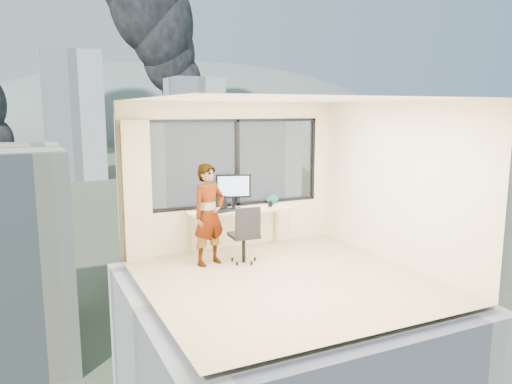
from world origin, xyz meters
TOP-DOWN VIEW (x-y plane):
  - floor at (0.00, 0.00)m, footprint 4.00×4.00m
  - ceiling at (0.00, 0.00)m, footprint 4.00×4.00m
  - wall_front at (0.00, -2.00)m, footprint 4.00×0.01m
  - wall_left at (-2.00, 0.00)m, footprint 0.01×4.00m
  - wall_right at (2.00, 0.00)m, footprint 0.01×4.00m
  - window_wall at (0.05, 2.00)m, footprint 3.30×0.16m
  - curtain at (-1.72, 1.88)m, footprint 0.45×0.14m
  - desk at (0.00, 1.66)m, footprint 1.80×0.60m
  - chair at (-0.21, 1.01)m, footprint 0.52×0.52m
  - person at (-0.75, 1.17)m, footprint 0.68×0.55m
  - monitor at (-0.07, 1.78)m, footprint 0.62×0.30m
  - game_console at (-0.48, 1.92)m, footprint 0.34×0.30m
  - laptop at (-0.33, 1.61)m, footprint 0.41×0.43m
  - cellphone at (-0.41, 1.56)m, footprint 0.11×0.07m
  - pen_cup at (0.58, 1.62)m, footprint 0.10×0.10m
  - handbag at (0.74, 1.85)m, footprint 0.25×0.18m
  - exterior_ground at (0.00, 120.00)m, footprint 400.00×400.00m
  - near_bldg_b at (12.00, 38.00)m, footprint 14.00×13.00m
  - near_bldg_c at (30.00, 28.00)m, footprint 12.00×10.00m
  - far_tower_b at (8.00, 120.00)m, footprint 13.00×13.00m
  - far_tower_c at (45.00, 140.00)m, footprint 15.00×15.00m
  - hill_b at (100.00, 320.00)m, footprint 300.00×220.00m
  - tree_b at (4.00, 18.00)m, footprint 7.60×7.60m
  - tree_c at (22.00, 40.00)m, footprint 8.40×8.40m
  - smoke_plume_b at (55.00, 170.00)m, footprint 30.00×18.00m

SIDE VIEW (x-z plane):
  - exterior_ground at x=0.00m, z-range -14.02..-13.98m
  - hill_b at x=100.00m, z-range -62.00..34.00m
  - tree_b at x=4.00m, z-range -14.00..-5.00m
  - near_bldg_c at x=30.00m, z-range -14.00..-4.00m
  - tree_c at x=22.00m, z-range -14.00..-4.00m
  - near_bldg_b at x=12.00m, z-range -14.00..2.00m
  - far_tower_c at x=45.00m, z-range -14.00..12.00m
  - floor at x=0.00m, z-range -0.01..0.01m
  - desk at x=0.00m, z-range 0.00..0.75m
  - chair at x=-0.21m, z-range 0.00..0.97m
  - cellphone at x=-0.41m, z-range 0.75..0.76m
  - game_console at x=-0.48m, z-range 0.75..0.82m
  - pen_cup at x=0.58m, z-range 0.75..0.85m
  - person at x=-0.75m, z-range 0.00..1.63m
  - handbag at x=0.74m, z-range 0.75..0.93m
  - laptop at x=-0.33m, z-range 0.75..0.97m
  - far_tower_b at x=8.00m, z-range -14.00..16.00m
  - monitor at x=-0.07m, z-range 0.75..1.36m
  - curtain at x=-1.72m, z-range 0.00..2.30m
  - wall_front at x=0.00m, z-range 0.00..2.60m
  - wall_left at x=-2.00m, z-range 0.00..2.60m
  - wall_right at x=2.00m, z-range 0.00..2.60m
  - window_wall at x=0.05m, z-range 0.75..2.30m
  - ceiling at x=0.00m, z-range 2.60..2.60m
  - smoke_plume_b at x=55.00m, z-range -8.00..62.00m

